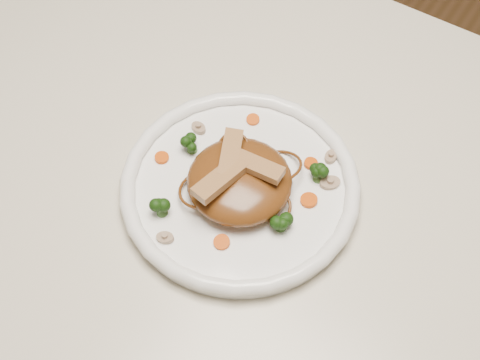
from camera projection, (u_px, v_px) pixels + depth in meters
The scene contains 19 objects.
table at pixel (261, 217), 0.96m from camera, with size 1.20×0.80×0.75m.
plate at pixel (240, 190), 0.86m from camera, with size 0.30×0.30×0.02m, color white.
noodle_mound at pixel (240, 181), 0.83m from camera, with size 0.13×0.13×0.04m, color brown.
chicken_a at pixel (256, 166), 0.81m from camera, with size 0.07×0.02×0.01m, color tan.
chicken_b at pixel (230, 154), 0.82m from camera, with size 0.07×0.02×0.01m, color tan.
chicken_c at pixel (221, 178), 0.80m from camera, with size 0.08×0.03×0.01m, color tan.
broccoli_0 at pixel (319, 172), 0.84m from camera, with size 0.03×0.03×0.03m, color #15320A, non-canonical shape.
broccoli_1 at pixel (192, 144), 0.87m from camera, with size 0.03×0.03×0.03m, color #15320A, non-canonical shape.
broccoli_2 at pixel (161, 207), 0.82m from camera, with size 0.03×0.03×0.03m, color #15320A, non-canonical shape.
broccoli_3 at pixel (281, 222), 0.81m from camera, with size 0.02×0.02×0.03m, color #15320A, non-canonical shape.
carrot_0 at pixel (311, 163), 0.87m from camera, with size 0.02×0.02×0.01m, color #D74807.
carrot_1 at pixel (162, 158), 0.87m from camera, with size 0.02×0.02×0.01m, color #D74807.
carrot_2 at pixel (309, 200), 0.84m from camera, with size 0.02×0.02×0.01m, color #D74807.
carrot_3 at pixel (253, 120), 0.91m from camera, with size 0.02×0.02×0.01m, color #D74807.
carrot_4 at pixel (222, 242), 0.80m from camera, with size 0.02×0.02×0.01m, color #D74807.
mushroom_0 at pixel (165, 238), 0.81m from camera, with size 0.02×0.02×0.01m, color tan.
mushroom_1 at pixel (330, 183), 0.85m from camera, with size 0.03×0.03×0.01m, color tan.
mushroom_2 at pixel (199, 128), 0.90m from camera, with size 0.02×0.02×0.01m, color tan.
mushroom_3 at pixel (331, 157), 0.87m from camera, with size 0.02×0.02×0.01m, color tan.
Camera 1 is at (0.24, -0.43, 1.48)m, focal length 50.49 mm.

